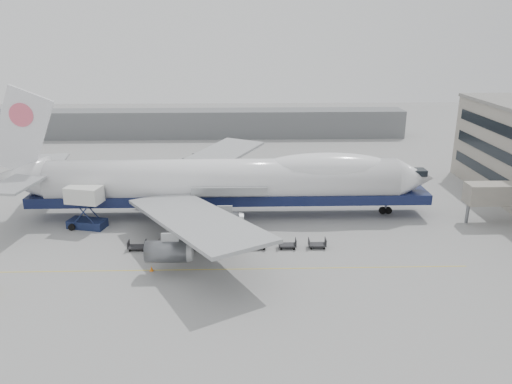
{
  "coord_description": "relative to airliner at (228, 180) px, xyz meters",
  "views": [
    {
      "loc": [
        2.87,
        -59.81,
        27.65
      ],
      "look_at": [
        4.74,
        6.0,
        5.74
      ],
      "focal_mm": 35.0,
      "sensor_mm": 36.0,
      "label": 1
    }
  ],
  "objects": [
    {
      "name": "traffic_cone",
      "position": [
        -8.68,
        -18.15,
        -5.33
      ],
      "size": [
        0.43,
        0.43,
        0.63
      ],
      "rotation": [
        0.0,
        0.0,
        0.02
      ],
      "color": "orange",
      "rests_on": "ground"
    },
    {
      "name": "dolly_3",
      "position": [
        0.21,
        -12.21,
        -5.09
      ],
      "size": [
        2.3,
        1.35,
        1.3
      ],
      "color": "#2D2D30",
      "rests_on": "ground"
    },
    {
      "name": "catering_truck",
      "position": [
        -20.25,
        -4.25,
        -2.17
      ],
      "size": [
        5.79,
        4.56,
        6.17
      ],
      "rotation": [
        0.0,
        0.0,
        -0.24
      ],
      "color": "#172145",
      "rests_on": "ground"
    },
    {
      "name": "dolly_4",
      "position": [
        4.12,
        -12.21,
        -5.09
      ],
      "size": [
        2.3,
        1.35,
        1.3
      ],
      "color": "#2D2D30",
      "rests_on": "ground"
    },
    {
      "name": "dolly_2",
      "position": [
        -3.71,
        -12.21,
        -5.09
      ],
      "size": [
        2.3,
        1.35,
        1.3
      ],
      "color": "#2D2D30",
      "rests_on": "ground"
    },
    {
      "name": "airliner",
      "position": [
        0.0,
        0.0,
        0.0
      ],
      "size": [
        67.0,
        55.3,
        19.98
      ],
      "color": "white",
      "rests_on": "ground"
    },
    {
      "name": "dolly_0",
      "position": [
        -11.55,
        -12.21,
        -5.09
      ],
      "size": [
        2.3,
        1.35,
        1.3
      ],
      "color": "#2D2D30",
      "rests_on": "ground"
    },
    {
      "name": "dolly_5",
      "position": [
        8.04,
        -12.21,
        -5.09
      ],
      "size": [
        2.3,
        1.35,
        1.3
      ],
      "color": "#2D2D30",
      "rests_on": "ground"
    },
    {
      "name": "apron_line",
      "position": [
        -0.64,
        -18.0,
        -5.62
      ],
      "size": [
        60.0,
        0.15,
        0.01
      ],
      "primitive_type": "cube",
      "color": "gold",
      "rests_on": "ground"
    },
    {
      "name": "hangar",
      "position": [
        -10.64,
        58.0,
        -2.12
      ],
      "size": [
        110.0,
        8.0,
        7.0
      ],
      "primitive_type": "cube",
      "color": "slate",
      "rests_on": "ground"
    },
    {
      "name": "dolly_6",
      "position": [
        11.96,
        -12.21,
        -5.09
      ],
      "size": [
        2.3,
        1.35,
        1.3
      ],
      "color": "#2D2D30",
      "rests_on": "ground"
    },
    {
      "name": "dolly_1",
      "position": [
        -7.63,
        -12.21,
        -5.09
      ],
      "size": [
        2.3,
        1.35,
        1.3
      ],
      "color": "#2D2D30",
      "rests_on": "ground"
    },
    {
      "name": "ground",
      "position": [
        -0.64,
        -12.0,
        -5.62
      ],
      "size": [
        260.0,
        260.0,
        0.0
      ],
      "primitive_type": "plane",
      "color": "gray",
      "rests_on": "ground"
    }
  ]
}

